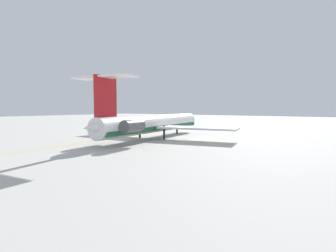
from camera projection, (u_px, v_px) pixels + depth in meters
ground at (126, 135)px, 72.14m from camera, size 371.51×371.51×0.00m
main_jetliner at (152, 124)px, 63.02m from camera, size 44.56×39.50×12.99m
ground_crew_near_nose at (114, 127)px, 85.49m from camera, size 0.36×0.28×1.66m
ground_crew_near_tail at (141, 126)px, 91.82m from camera, size 0.41×0.26×1.65m
safety_cone_nose at (157, 128)px, 91.71m from camera, size 0.40×0.40×0.55m
taxiway_centreline at (128, 136)px, 69.53m from camera, size 105.82×14.79×0.01m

